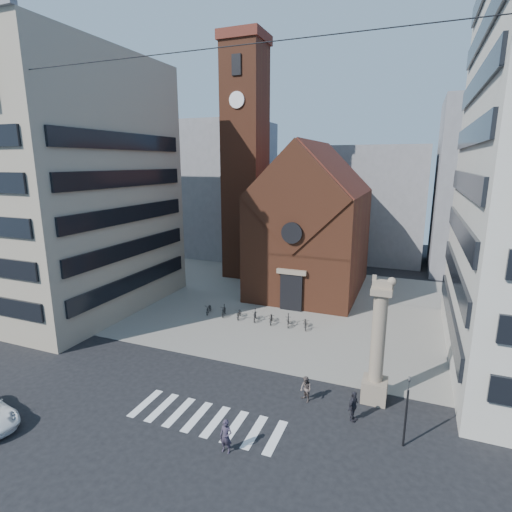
% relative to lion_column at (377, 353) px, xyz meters
% --- Properties ---
extents(ground, '(120.00, 120.00, 0.00)m').
position_rel_lion_column_xyz_m(ground, '(-10.01, -3.00, -3.46)').
color(ground, black).
rests_on(ground, ground).
extents(piazza, '(46.00, 30.00, 0.05)m').
position_rel_lion_column_xyz_m(piazza, '(-10.01, 16.00, -3.43)').
color(piazza, gray).
rests_on(piazza, ground).
extents(zebra_crossing, '(10.20, 3.20, 0.01)m').
position_rel_lion_column_xyz_m(zebra_crossing, '(-9.46, -6.00, -3.45)').
color(zebra_crossing, white).
rests_on(zebra_crossing, ground).
extents(church, '(12.00, 16.65, 18.00)m').
position_rel_lion_column_xyz_m(church, '(-10.01, 22.04, 4.53)').
color(church, brown).
rests_on(church, ground).
extents(campanile, '(5.50, 5.50, 31.20)m').
position_rel_lion_column_xyz_m(campanile, '(-20.01, 25.00, 12.28)').
color(campanile, brown).
rests_on(campanile, ground).
extents(building_left, '(18.00, 20.00, 26.00)m').
position_rel_lion_column_xyz_m(building_left, '(-34.01, 7.00, 9.54)').
color(building_left, gray).
rests_on(building_left, ground).
extents(bg_block_left, '(16.00, 14.00, 22.00)m').
position_rel_lion_column_xyz_m(bg_block_left, '(-30.01, 37.00, 7.54)').
color(bg_block_left, gray).
rests_on(bg_block_left, ground).
extents(bg_block_mid, '(14.00, 12.00, 18.00)m').
position_rel_lion_column_xyz_m(bg_block_mid, '(-4.01, 42.00, 5.54)').
color(bg_block_mid, gray).
rests_on(bg_block_mid, ground).
extents(bg_block_right, '(16.00, 14.00, 24.00)m').
position_rel_lion_column_xyz_m(bg_block_right, '(11.99, 39.00, 8.54)').
color(bg_block_right, gray).
rests_on(bg_block_right, ground).
extents(lion_column, '(1.63, 1.60, 8.68)m').
position_rel_lion_column_xyz_m(lion_column, '(0.00, 0.00, 0.00)').
color(lion_column, gray).
rests_on(lion_column, ground).
extents(traffic_light, '(0.13, 0.16, 4.30)m').
position_rel_lion_column_xyz_m(traffic_light, '(1.99, -4.00, -1.17)').
color(traffic_light, black).
rests_on(traffic_light, ground).
extents(pedestrian_0, '(0.71, 0.47, 1.95)m').
position_rel_lion_column_xyz_m(pedestrian_0, '(-7.05, -8.12, -2.48)').
color(pedestrian_0, '#322A3B').
rests_on(pedestrian_0, ground).
extents(pedestrian_1, '(1.08, 1.05, 1.75)m').
position_rel_lion_column_xyz_m(pedestrian_1, '(-4.23, -1.82, -2.58)').
color(pedestrian_1, '#5C4F4A').
rests_on(pedestrian_1, ground).
extents(pedestrian_2, '(0.81, 1.24, 1.96)m').
position_rel_lion_column_xyz_m(pedestrian_2, '(-1.01, -2.75, -2.47)').
color(pedestrian_2, '#26252D').
rests_on(pedestrian_2, ground).
extents(scooter_0, '(1.16, 2.03, 1.01)m').
position_rel_lion_column_xyz_m(scooter_0, '(-17.75, 9.75, -2.90)').
color(scooter_0, black).
rests_on(scooter_0, piazza).
extents(scooter_1, '(1.01, 1.94, 1.12)m').
position_rel_lion_column_xyz_m(scooter_1, '(-16.01, 9.75, -2.85)').
color(scooter_1, black).
rests_on(scooter_1, piazza).
extents(scooter_2, '(1.16, 2.03, 1.01)m').
position_rel_lion_column_xyz_m(scooter_2, '(-14.27, 9.75, -2.90)').
color(scooter_2, black).
rests_on(scooter_2, piazza).
extents(scooter_3, '(1.01, 1.94, 1.12)m').
position_rel_lion_column_xyz_m(scooter_3, '(-12.53, 9.75, -2.85)').
color(scooter_3, black).
rests_on(scooter_3, piazza).
extents(scooter_4, '(1.16, 2.03, 1.01)m').
position_rel_lion_column_xyz_m(scooter_4, '(-10.78, 9.75, -2.90)').
color(scooter_4, black).
rests_on(scooter_4, piazza).
extents(scooter_5, '(1.01, 1.94, 1.12)m').
position_rel_lion_column_xyz_m(scooter_5, '(-9.04, 9.75, -2.85)').
color(scooter_5, black).
rests_on(scooter_5, piazza).
extents(scooter_6, '(1.16, 2.03, 1.01)m').
position_rel_lion_column_xyz_m(scooter_6, '(-7.30, 9.75, -2.90)').
color(scooter_6, black).
rests_on(scooter_6, piazza).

